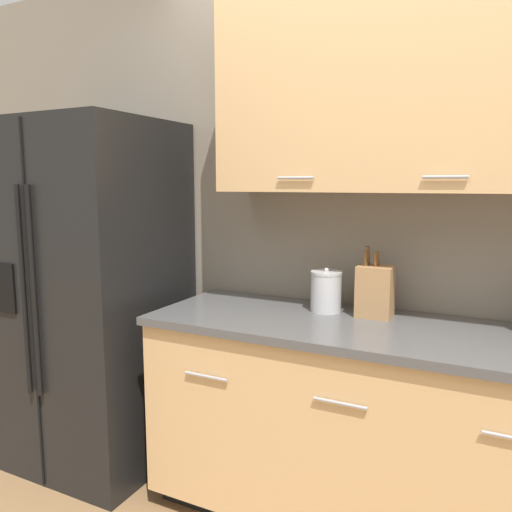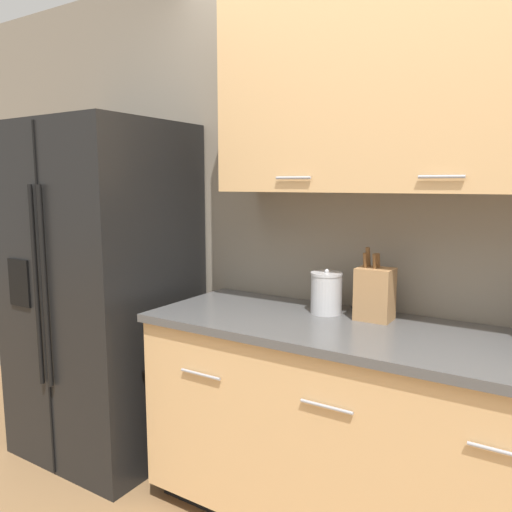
{
  "view_description": "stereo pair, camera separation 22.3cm",
  "coord_description": "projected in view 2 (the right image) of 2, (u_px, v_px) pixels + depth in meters",
  "views": [
    {
      "loc": [
        0.37,
        -1.19,
        1.48
      ],
      "look_at": [
        -0.61,
        0.78,
        1.16
      ],
      "focal_mm": 35.0,
      "sensor_mm": 36.0,
      "label": 1
    },
    {
      "loc": [
        0.57,
        -1.08,
        1.48
      ],
      "look_at": [
        -0.61,
        0.78,
        1.16
      ],
      "focal_mm": 35.0,
      "sensor_mm": 36.0,
      "label": 2
    }
  ],
  "objects": [
    {
      "name": "counter_unit",
      "position": [
        428.0,
        450.0,
        1.92
      ],
      "size": [
        2.38,
        0.64,
        0.91
      ],
      "color": "black",
      "rests_on": "ground_plane"
    },
    {
      "name": "knife_block",
      "position": [
        375.0,
        293.0,
        2.09
      ],
      "size": [
        0.15,
        0.12,
        0.31
      ],
      "color": "#A87A4C",
      "rests_on": "counter_unit"
    },
    {
      "name": "steel_canister",
      "position": [
        326.0,
        293.0,
        2.21
      ],
      "size": [
        0.14,
        0.14,
        0.2
      ],
      "color": "#B7B7BA",
      "rests_on": "counter_unit"
    },
    {
      "name": "wall_back",
      "position": [
        427.0,
        183.0,
        2.08
      ],
      "size": [
        10.0,
        0.39,
        2.6
      ],
      "color": "gray",
      "rests_on": "ground_plane"
    },
    {
      "name": "refrigerator",
      "position": [
        104.0,
        291.0,
        2.73
      ],
      "size": [
        0.85,
        0.75,
        1.79
      ],
      "color": "black",
      "rests_on": "ground_plane"
    }
  ]
}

